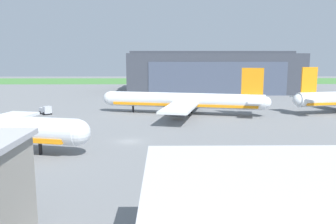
{
  "coord_description": "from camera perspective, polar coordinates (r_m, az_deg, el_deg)",
  "views": [
    {
      "loc": [
        6.52,
        -63.46,
        15.86
      ],
      "look_at": [
        7.58,
        15.21,
        3.21
      ],
      "focal_mm": 36.68,
      "sensor_mm": 36.0,
      "label": 1
    }
  ],
  "objects": [
    {
      "name": "airliner_far_left",
      "position": [
        95.67,
        2.67,
        1.87
      ],
      "size": [
        46.16,
        40.93,
        13.02
      ],
      "color": "silver",
      "rests_on": "ground_plane"
    },
    {
      "name": "maintenance_hangar",
      "position": [
        162.92,
        7.21,
        6.59
      ],
      "size": [
        75.42,
        40.07,
        18.56
      ],
      "color": "#383D47",
      "rests_on": "ground_plane"
    },
    {
      "name": "ground_plane",
      "position": [
        65.74,
        -6.47,
        -4.88
      ],
      "size": [
        440.0,
        440.0,
        0.0
      ],
      "primitive_type": "plane",
      "color": "slate"
    },
    {
      "name": "ops_van",
      "position": [
        101.62,
        -19.68,
        0.31
      ],
      "size": [
        4.21,
        4.36,
        2.4
      ],
      "color": "#B7BCC6",
      "rests_on": "ground_plane"
    },
    {
      "name": "grass_field_strip",
      "position": [
        230.43,
        -2.4,
        5.19
      ],
      "size": [
        440.0,
        56.0,
        0.08
      ],
      "primitive_type": "cube",
      "color": "#49853E",
      "rests_on": "ground_plane"
    }
  ]
}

